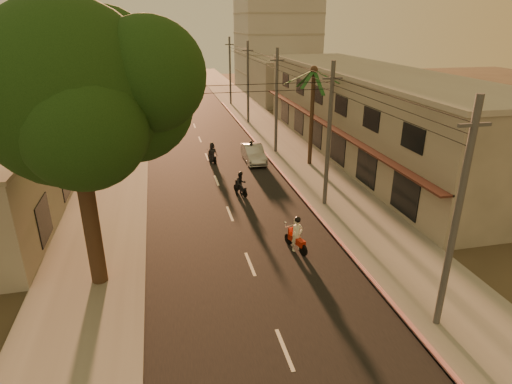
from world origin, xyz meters
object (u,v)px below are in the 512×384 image
at_px(broadleaf_tree, 82,94).
at_px(parked_car, 253,153).
at_px(scooter_mid_b, 251,152).
at_px(scooter_far_a, 212,153).
at_px(scooter_red, 297,236).
at_px(palm_tree, 314,76).
at_px(scooter_mid_a, 241,184).

height_order(broadleaf_tree, parked_car, broadleaf_tree).
bearing_deg(parked_car, scooter_mid_b, 157.51).
distance_m(broadleaf_tree, scooter_far_a, 19.25).
xyz_separation_m(broadleaf_tree, parked_car, (10.30, 15.74, -7.76)).
bearing_deg(scooter_red, scooter_far_a, 81.67).
height_order(palm_tree, parked_car, palm_tree).
relative_size(palm_tree, scooter_mid_a, 4.89).
distance_m(palm_tree, scooter_mid_b, 8.02).
distance_m(scooter_far_a, parked_car, 3.44).
bearing_deg(scooter_red, scooter_mid_b, 69.80).
distance_m(palm_tree, scooter_mid_a, 10.58).
bearing_deg(broadleaf_tree, scooter_red, 4.20).
xyz_separation_m(scooter_far_a, parked_car, (3.40, -0.50, -0.07)).
relative_size(scooter_red, scooter_far_a, 1.11).
height_order(scooter_red, scooter_mid_b, scooter_red).
xyz_separation_m(scooter_mid_b, scooter_far_a, (-3.22, 0.42, -0.02)).
bearing_deg(scooter_far_a, parked_car, -22.36).
xyz_separation_m(palm_tree, scooter_far_a, (-7.72, 2.39, -6.36)).
relative_size(broadleaf_tree, scooter_red, 6.29).
xyz_separation_m(scooter_mid_b, parked_car, (0.19, -0.08, -0.09)).
distance_m(scooter_mid_b, parked_car, 0.22).
height_order(palm_tree, scooter_far_a, palm_tree).
height_order(palm_tree, scooter_mid_b, palm_tree).
height_order(scooter_mid_a, scooter_mid_b, scooter_mid_b).
xyz_separation_m(broadleaf_tree, scooter_mid_b, (10.11, 15.82, -7.67)).
relative_size(palm_tree, scooter_red, 4.26).
relative_size(scooter_mid_b, scooter_far_a, 1.02).
xyz_separation_m(scooter_mid_a, scooter_far_a, (-0.98, 7.47, 0.02)).
bearing_deg(scooter_mid_b, scooter_far_a, -171.72).
relative_size(scooter_red, parked_car, 0.44).
height_order(palm_tree, scooter_red, palm_tree).
bearing_deg(palm_tree, parked_car, 156.40).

